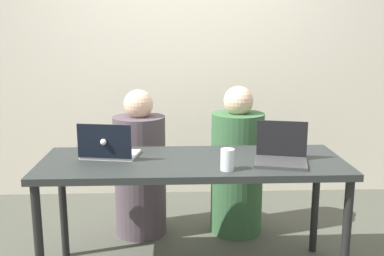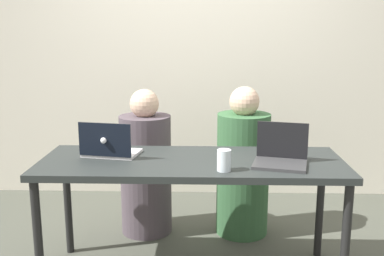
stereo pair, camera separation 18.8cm
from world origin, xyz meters
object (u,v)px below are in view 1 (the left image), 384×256
object	(u,v)px
person_on_left	(140,171)
laptop_back_left	(109,150)
laptop_front_right	(281,154)
water_glass_right	(227,161)
person_on_right	(237,168)

from	to	relation	value
person_on_left	laptop_back_left	size ratio (longest dim) A/B	3.03
laptop_front_right	water_glass_right	bearing A→B (deg)	-143.38
laptop_front_right	laptop_back_left	size ratio (longest dim) A/B	0.95
laptop_back_left	person_on_left	bearing A→B (deg)	-93.88
laptop_back_left	water_glass_right	distance (m)	0.74
person_on_left	laptop_back_left	xyz separation A→B (m)	(-0.14, -0.57, 0.31)
person_on_right	laptop_front_right	xyz separation A→B (m)	(0.15, -0.71, 0.31)
person_on_left	laptop_front_right	xyz separation A→B (m)	(0.88, -0.71, 0.32)
person_on_right	person_on_left	bearing A→B (deg)	8.07
person_on_left	person_on_right	distance (m)	0.72
person_on_right	laptop_front_right	bearing A→B (deg)	110.18
person_on_right	water_glass_right	xyz separation A→B (m)	(-0.18, -0.85, 0.31)
person_on_right	water_glass_right	distance (m)	0.92
person_on_right	water_glass_right	world-z (taller)	person_on_right
laptop_front_right	water_glass_right	xyz separation A→B (m)	(-0.33, -0.14, 0.00)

